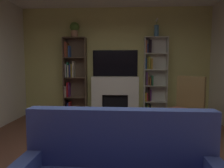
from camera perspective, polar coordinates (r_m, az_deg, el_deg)
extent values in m
plane|color=brown|center=(2.97, -1.22, -22.37)|extent=(6.96, 6.96, 0.00)
cube|color=#BDBE6B|center=(5.56, 0.93, 6.00)|extent=(5.13, 0.06, 2.90)
cube|color=white|center=(5.57, -4.18, -5.95)|extent=(0.28, 0.20, 0.59)
cube|color=white|center=(5.54, 5.94, -6.03)|extent=(0.28, 0.20, 0.59)
cube|color=white|center=(5.45, 0.87, -0.46)|extent=(1.26, 0.20, 0.48)
cube|color=black|center=(5.59, 0.88, -5.90)|extent=(0.69, 0.08, 0.59)
cube|color=#525156|center=(5.35, 0.76, -9.48)|extent=(1.36, 0.30, 0.03)
cube|color=black|center=(5.50, 0.90, 5.81)|extent=(1.19, 0.06, 0.69)
cube|color=brown|center=(5.59, -13.14, 1.79)|extent=(0.02, 0.31, 2.10)
cube|color=brown|center=(5.46, -7.26, 1.80)|extent=(0.02, 0.31, 2.10)
cube|color=brown|center=(5.66, -9.89, 1.88)|extent=(0.60, 0.02, 2.10)
cube|color=brown|center=(5.68, -10.06, -8.77)|extent=(0.56, 0.31, 0.02)
cube|color=black|center=(5.71, -12.59, -6.55)|extent=(0.03, 0.23, 0.40)
cube|color=#2C3F96|center=(5.74, -12.09, -6.77)|extent=(0.04, 0.17, 0.35)
cube|color=#A92428|center=(5.72, -11.61, -6.68)|extent=(0.04, 0.18, 0.37)
cube|color=brown|center=(5.58, -10.14, -3.61)|extent=(0.56, 0.31, 0.02)
cube|color=beige|center=(5.63, -12.68, -2.00)|extent=(0.03, 0.25, 0.29)
cube|color=red|center=(5.61, -12.20, -1.49)|extent=(0.03, 0.25, 0.39)
cube|color=#602A6C|center=(5.64, -11.80, -1.54)|extent=(0.03, 0.18, 0.37)
cube|color=brown|center=(5.52, -10.23, 1.79)|extent=(0.56, 0.31, 0.02)
cube|color=beige|center=(5.62, -12.66, 3.67)|extent=(0.04, 0.19, 0.35)
cube|color=#297D54|center=(5.60, -12.20, 3.93)|extent=(0.03, 0.19, 0.40)
cube|color=beige|center=(5.56, -11.98, 3.53)|extent=(0.02, 0.26, 0.32)
cube|color=navy|center=(5.57, -11.53, 3.64)|extent=(0.02, 0.21, 0.34)
cube|color=olive|center=(5.56, -11.09, 3.70)|extent=(0.03, 0.23, 0.35)
cube|color=beige|center=(5.55, -10.67, 4.08)|extent=(0.03, 0.22, 0.42)
cube|color=brown|center=(5.51, -10.32, 7.26)|extent=(0.56, 0.31, 0.02)
cube|color=#9B4B36|center=(5.63, -12.77, 9.33)|extent=(0.04, 0.19, 0.40)
cube|color=brown|center=(5.61, -12.28, 9.17)|extent=(0.03, 0.20, 0.37)
cube|color=#2E4E8F|center=(5.60, -11.80, 8.84)|extent=(0.04, 0.18, 0.30)
cube|color=brown|center=(5.56, -10.41, 12.59)|extent=(0.56, 0.31, 0.02)
cube|color=beige|center=(5.43, 9.02, 1.76)|extent=(0.02, 0.27, 2.10)
cube|color=beige|center=(5.52, 15.03, 1.70)|extent=(0.02, 0.27, 2.10)
cube|color=beige|center=(5.59, 11.85, 1.81)|extent=(0.60, 0.02, 2.10)
cube|color=beige|center=(5.63, 11.85, -8.93)|extent=(0.56, 0.27, 0.02)
cube|color=#A67E2D|center=(5.57, 9.30, -7.60)|extent=(0.04, 0.22, 0.25)
cube|color=#366E3B|center=(5.56, 9.70, -7.16)|extent=(0.02, 0.22, 0.34)
cube|color=olive|center=(5.60, 10.10, -7.21)|extent=(0.03, 0.16, 0.32)
cube|color=black|center=(5.58, 10.53, -7.25)|extent=(0.03, 0.21, 0.32)
cube|color=beige|center=(5.59, 10.95, -7.34)|extent=(0.03, 0.20, 0.30)
cube|color=beige|center=(5.54, 11.93, -4.80)|extent=(0.56, 0.27, 0.02)
cube|color=#A58222|center=(5.49, 9.35, -3.53)|extent=(0.04, 0.23, 0.23)
cube|color=#B22B37|center=(5.52, 9.78, -3.59)|extent=(0.03, 0.18, 0.21)
cube|color=black|center=(5.51, 10.32, -2.82)|extent=(0.04, 0.18, 0.36)
cube|color=#662E79|center=(5.54, 10.75, -3.13)|extent=(0.03, 0.15, 0.30)
cube|color=beige|center=(5.48, 12.01, -0.46)|extent=(0.56, 0.27, 0.02)
cube|color=black|center=(5.46, 9.31, 0.84)|extent=(0.03, 0.18, 0.23)
cube|color=#5B3C76|center=(5.48, 9.67, 1.49)|extent=(0.04, 0.16, 0.35)
cube|color=olive|center=(5.48, 10.06, 1.34)|extent=(0.02, 0.15, 0.32)
cube|color=brown|center=(5.46, 10.57, 0.79)|extent=(0.03, 0.21, 0.22)
cube|color=#2A6A40|center=(5.47, 11.15, 0.95)|extent=(0.04, 0.22, 0.25)
cube|color=beige|center=(5.46, 12.09, 3.93)|extent=(0.56, 0.27, 0.02)
cube|color=#214E88|center=(5.46, 9.44, 5.57)|extent=(0.04, 0.16, 0.29)
cube|color=olive|center=(5.45, 9.91, 5.73)|extent=(0.02, 0.19, 0.32)
cube|color=olive|center=(5.44, 10.36, 5.87)|extent=(0.04, 0.21, 0.34)
cube|color=olive|center=(5.45, 10.96, 5.54)|extent=(0.04, 0.22, 0.28)
cube|color=beige|center=(5.47, 12.18, 8.35)|extent=(0.56, 0.27, 0.02)
cube|color=brown|center=(5.45, 9.51, 10.20)|extent=(0.03, 0.22, 0.32)
cube|color=navy|center=(5.48, 9.94, 9.73)|extent=(0.03, 0.16, 0.24)
cube|color=black|center=(5.49, 10.43, 10.32)|extent=(0.02, 0.17, 0.36)
cube|color=black|center=(5.50, 10.77, 10.23)|extent=(0.03, 0.15, 0.34)
cube|color=beige|center=(5.51, 12.26, 12.63)|extent=(0.56, 0.27, 0.02)
cylinder|color=#9E7654|center=(5.58, -10.41, 13.57)|extent=(0.18, 0.18, 0.18)
sphere|color=#446B27|center=(5.61, -10.44, 15.45)|extent=(0.24, 0.24, 0.24)
cylinder|color=teal|center=(5.51, 12.32, 14.26)|extent=(0.12, 0.12, 0.29)
cylinder|color=#4C7F3F|center=(5.55, 12.32, 16.37)|extent=(0.01, 0.01, 0.12)
sphere|color=silver|center=(5.57, 12.33, 16.97)|extent=(0.05, 0.05, 0.05)
cylinder|color=#4C7F3F|center=(5.53, 12.52, 16.60)|extent=(0.01, 0.01, 0.15)
sphere|color=silver|center=(5.54, 12.54, 17.38)|extent=(0.05, 0.05, 0.05)
cube|color=#3C5298|center=(1.99, 2.32, -14.61)|extent=(1.76, 0.21, 0.54)
cylinder|color=brown|center=(4.34, 24.06, -10.64)|extent=(0.04, 0.04, 0.44)
cylinder|color=brown|center=(4.60, 17.92, -9.55)|extent=(0.04, 0.04, 0.44)
cylinder|color=brown|center=(3.85, 20.09, -12.52)|extent=(0.04, 0.04, 0.44)
cylinder|color=brown|center=(4.14, 13.48, -11.09)|extent=(0.04, 0.04, 0.44)
cube|color=brown|center=(4.16, 19.01, -7.45)|extent=(0.86, 0.85, 0.08)
cube|color=brown|center=(4.17, 18.98, -8.25)|extent=(0.86, 0.85, 0.04)
cube|color=brown|center=(4.35, 21.09, -2.68)|extent=(0.44, 0.48, 0.72)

